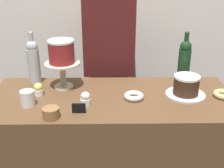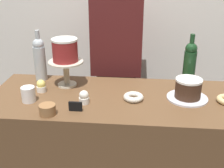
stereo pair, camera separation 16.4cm
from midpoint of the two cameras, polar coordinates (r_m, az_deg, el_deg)
name	(u,v)px [view 2 (the right image)]	position (r m, az deg, el deg)	size (l,w,h in m)	color
back_wall	(122,3)	(2.40, 4.07, 15.45)	(6.00, 0.05, 2.60)	silver
display_counter	(112,160)	(1.91, 2.54, -14.78)	(1.42, 0.60, 0.89)	brown
cake_stand_pedestal	(66,69)	(1.79, -6.37, 2.84)	(0.21, 0.21, 0.16)	beige
white_layer_cake	(65,50)	(1.75, -6.55, 6.57)	(0.15, 0.15, 0.14)	maroon
silver_serving_platter	(187,98)	(1.72, 17.14, -2.68)	(0.23, 0.23, 0.01)	silver
chocolate_round_cake	(188,88)	(1.70, 17.38, -0.84)	(0.15, 0.15, 0.11)	#3D2619
wine_bottle_green	(190,63)	(1.85, 17.42, 3.81)	(0.08, 0.08, 0.33)	#193D1E
wine_bottle_clear	(40,58)	(1.90, -11.58, 4.91)	(0.08, 0.08, 0.33)	#B2BCC1
cupcake_vanilla	(84,97)	(1.58, -2.56, -2.69)	(0.06, 0.06, 0.07)	white
cupcake_lemon	(41,86)	(1.75, -11.10, -0.46)	(0.06, 0.06, 0.07)	white
donut_sugar	(133,97)	(1.64, 7.07, -2.62)	(0.11, 0.11, 0.03)	silver
cookie_stack	(47,110)	(1.49, -9.47, -5.07)	(0.08, 0.08, 0.05)	olive
price_sign_chalkboard	(75,106)	(1.51, -4.09, -4.47)	(0.07, 0.01, 0.05)	black
coffee_cup_ceramic	(28,94)	(1.64, -13.33, -2.03)	(0.08, 0.08, 0.08)	white
barista_figure	(117,73)	(2.18, 3.09, 2.14)	(0.36, 0.22, 1.60)	black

